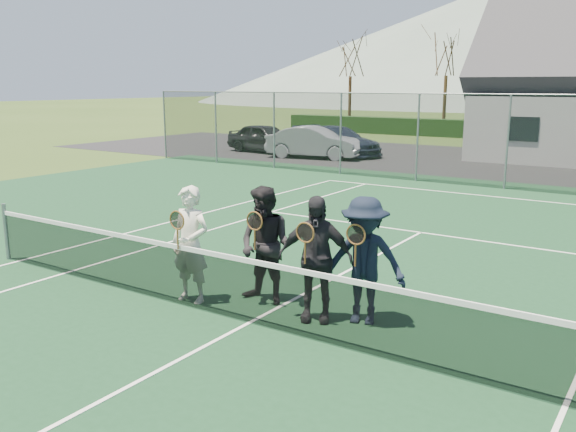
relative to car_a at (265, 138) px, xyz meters
name	(u,v)px	position (x,y,z in m)	size (l,w,h in m)	color
ground	(546,167)	(12.71, 1.95, -0.70)	(220.00, 220.00, 0.00)	#304719
court_surface	(249,324)	(12.71, -18.05, -0.69)	(30.00, 30.00, 0.02)	#14381E
tarmac_carpark	(450,160)	(8.71, 1.95, -0.70)	(40.00, 12.00, 0.01)	black
hill_west	(483,48)	(-12.29, 76.95, 8.30)	(110.00, 110.00, 18.00)	slate
car_a	(265,138)	(0.00, 0.00, 0.00)	(1.66, 4.13, 1.41)	black
car_b	(314,142)	(3.26, -0.72, 0.01)	(1.52, 4.35, 1.43)	#93969B
car_c	(337,141)	(3.58, 0.85, -0.02)	(1.92, 4.71, 1.37)	black
court_markings	(249,323)	(12.71, -18.05, -0.68)	(11.03, 23.83, 0.01)	white
tennis_net	(249,288)	(12.71, -18.05, -0.16)	(11.68, 0.08, 1.10)	slate
perimeter_fence	(508,142)	(12.71, -4.55, 0.82)	(30.07, 0.07, 3.02)	slate
tree_a	(351,48)	(-3.29, 14.95, 5.09)	(3.20, 3.20, 7.77)	#3C2416
tree_b	(448,45)	(3.71, 14.95, 5.09)	(3.20, 3.20, 7.77)	#3A2715
player_a	(190,245)	(11.42, -17.82, 0.22)	(0.69, 0.52, 1.80)	white
player_b	(266,245)	(12.40, -17.22, 0.22)	(0.90, 0.71, 1.80)	black
player_c	(315,258)	(13.40, -17.42, 0.22)	(1.14, 0.82, 1.80)	black
player_d	(364,261)	(14.02, -17.14, 0.22)	(1.30, 0.96, 1.80)	black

